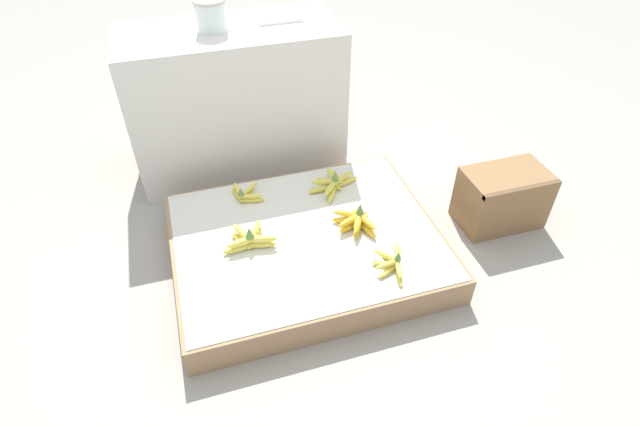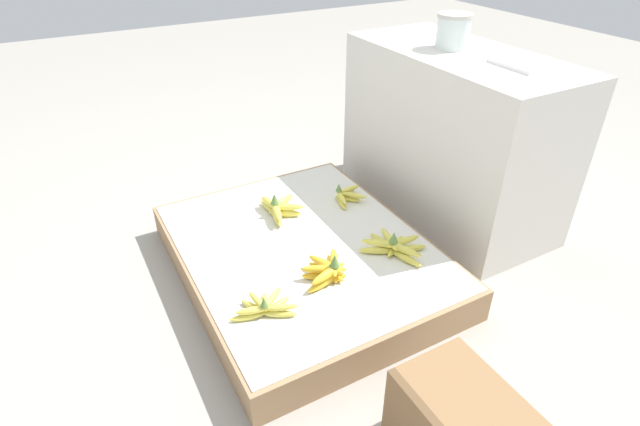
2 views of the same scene
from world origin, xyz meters
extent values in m
plane|color=gray|center=(0.00, 0.00, 0.00)|extent=(10.00, 10.00, 0.00)
cube|color=#997551|center=(0.00, 0.00, 0.07)|extent=(1.17, 0.94, 0.14)
cube|color=silver|center=(0.00, 0.00, 0.14)|extent=(1.13, 0.91, 0.00)
cube|color=beige|center=(-0.14, 0.86, 0.39)|extent=(1.09, 0.50, 0.77)
cube|color=olive|center=(0.98, -0.03, 0.14)|extent=(0.40, 0.25, 0.28)
cube|color=brown|center=(0.98, -0.14, 0.27)|extent=(0.40, 0.02, 0.02)
ellipsoid|color=#DBCC4C|center=(0.33, -0.26, 0.16)|extent=(0.08, 0.11, 0.02)
ellipsoid|color=#DBCC4C|center=(0.29, -0.25, 0.16)|extent=(0.06, 0.11, 0.02)
ellipsoid|color=#DBCC4C|center=(0.26, -0.28, 0.16)|extent=(0.11, 0.07, 0.02)
ellipsoid|color=#DBCC4C|center=(0.26, -0.32, 0.16)|extent=(0.11, 0.07, 0.02)
ellipsoid|color=#DBCC4C|center=(0.29, -0.36, 0.16)|extent=(0.05, 0.11, 0.02)
ellipsoid|color=#DBCC4C|center=(0.33, -0.25, 0.18)|extent=(0.06, 0.11, 0.02)
ellipsoid|color=#DBCC4C|center=(0.27, -0.25, 0.18)|extent=(0.09, 0.10, 0.02)
ellipsoid|color=#DBCC4C|center=(0.26, -0.31, 0.18)|extent=(0.11, 0.04, 0.02)
ellipsoid|color=#DBCC4C|center=(0.29, -0.34, 0.18)|extent=(0.05, 0.11, 0.02)
cone|color=#5B7F3D|center=(0.31, -0.30, 0.21)|extent=(0.03, 0.03, 0.04)
ellipsoid|color=#DBCC4C|center=(-0.21, -0.02, 0.16)|extent=(0.15, 0.06, 0.03)
ellipsoid|color=#DBCC4C|center=(-0.22, 0.03, 0.16)|extent=(0.11, 0.14, 0.03)
ellipsoid|color=#DBCC4C|center=(-0.27, 0.03, 0.16)|extent=(0.11, 0.13, 0.03)
ellipsoid|color=#DBCC4C|center=(-0.30, -0.01, 0.16)|extent=(0.15, 0.05, 0.03)
ellipsoid|color=#DBCC4C|center=(-0.21, -0.02, 0.19)|extent=(0.15, 0.07, 0.03)
ellipsoid|color=#DBCC4C|center=(-0.22, 0.04, 0.19)|extent=(0.10, 0.14, 0.03)
ellipsoid|color=#DBCC4C|center=(-0.27, 0.04, 0.19)|extent=(0.09, 0.14, 0.03)
ellipsoid|color=#DBCC4C|center=(-0.28, -0.01, 0.19)|extent=(0.15, 0.05, 0.03)
cone|color=#5B7F3D|center=(-0.25, -0.01, 0.23)|extent=(0.04, 0.04, 0.05)
ellipsoid|color=gold|center=(0.21, 0.01, 0.16)|extent=(0.17, 0.09, 0.03)
ellipsoid|color=gold|center=(0.22, -0.02, 0.16)|extent=(0.16, 0.09, 0.03)
ellipsoid|color=gold|center=(0.23, -0.03, 0.16)|extent=(0.11, 0.16, 0.03)
ellipsoid|color=gold|center=(0.26, -0.05, 0.16)|extent=(0.07, 0.17, 0.03)
ellipsoid|color=gold|center=(0.22, 0.02, 0.19)|extent=(0.16, 0.11, 0.03)
ellipsoid|color=gold|center=(0.22, -0.01, 0.19)|extent=(0.17, 0.09, 0.03)
ellipsoid|color=gold|center=(0.23, -0.03, 0.19)|extent=(0.11, 0.16, 0.03)
ellipsoid|color=gold|center=(0.26, -0.03, 0.19)|extent=(0.08, 0.17, 0.03)
cone|color=#5B7F3D|center=(0.25, 0.00, 0.23)|extent=(0.04, 0.04, 0.05)
ellipsoid|color=#DBCC4C|center=(-0.19, 0.29, 0.16)|extent=(0.12, 0.05, 0.02)
ellipsoid|color=#DBCC4C|center=(-0.20, 0.34, 0.16)|extent=(0.10, 0.10, 0.02)
ellipsoid|color=#DBCC4C|center=(-0.24, 0.35, 0.16)|extent=(0.05, 0.12, 0.02)
ellipsoid|color=#DBCC4C|center=(-0.19, 0.30, 0.18)|extent=(0.12, 0.05, 0.02)
ellipsoid|color=#DBCC4C|center=(-0.18, 0.35, 0.18)|extent=(0.10, 0.10, 0.02)
ellipsoid|color=#DBCC4C|center=(-0.24, 0.36, 0.18)|extent=(0.04, 0.12, 0.02)
cone|color=#5B7F3D|center=(-0.23, 0.31, 0.21)|extent=(0.03, 0.03, 0.04)
ellipsoid|color=gold|center=(0.29, 0.29, 0.16)|extent=(0.16, 0.07, 0.03)
ellipsoid|color=gold|center=(0.25, 0.34, 0.16)|extent=(0.07, 0.16, 0.03)
ellipsoid|color=gold|center=(0.21, 0.31, 0.16)|extent=(0.11, 0.15, 0.03)
ellipsoid|color=gold|center=(0.17, 0.27, 0.16)|extent=(0.16, 0.04, 0.03)
ellipsoid|color=gold|center=(0.20, 0.23, 0.16)|extent=(0.10, 0.15, 0.03)
ellipsoid|color=gold|center=(0.27, 0.30, 0.19)|extent=(0.15, 0.09, 0.03)
ellipsoid|color=gold|center=(0.23, 0.33, 0.19)|extent=(0.03, 0.16, 0.03)
ellipsoid|color=gold|center=(0.19, 0.29, 0.19)|extent=(0.16, 0.06, 0.03)
ellipsoid|color=gold|center=(0.20, 0.24, 0.19)|extent=(0.13, 0.13, 0.03)
cone|color=#5B7F3D|center=(0.23, 0.28, 0.22)|extent=(0.03, 0.03, 0.05)
cylinder|color=silver|center=(-0.21, 0.85, 0.84)|extent=(0.14, 0.14, 0.13)
cylinder|color=#B7B2A8|center=(-0.21, 0.85, 0.91)|extent=(0.15, 0.15, 0.01)
cube|color=white|center=(0.13, 0.93, 0.78)|extent=(0.22, 0.19, 0.02)
camera|label=1|loc=(-0.41, -1.57, 1.66)|focal=28.00mm
camera|label=2|loc=(1.47, -0.73, 1.33)|focal=28.00mm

